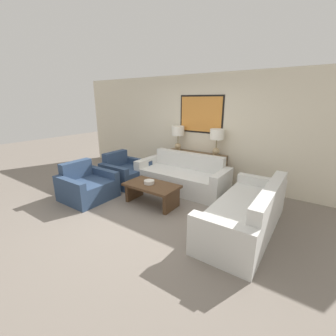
{
  "coord_description": "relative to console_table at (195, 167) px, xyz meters",
  "views": [
    {
      "loc": [
        2.59,
        -2.82,
        2.04
      ],
      "look_at": [
        -0.02,
        0.94,
        0.65
      ],
      "focal_mm": 24.0,
      "sensor_mm": 36.0,
      "label": 1
    }
  ],
  "objects": [
    {
      "name": "table_lamp_left",
      "position": [
        -0.54,
        0.0,
        0.83
      ],
      "size": [
        0.33,
        0.33,
        0.63
      ],
      "color": "tan",
      "rests_on": "console_table"
    },
    {
      "name": "couch_by_side",
      "position": [
        1.79,
        -1.59,
        -0.09
      ],
      "size": [
        0.88,
        2.17,
        0.83
      ],
      "color": "silver",
      "rests_on": "ground_plane"
    },
    {
      "name": "back_wall",
      "position": [
        0.0,
        0.26,
        0.95
      ],
      "size": [
        8.14,
        0.12,
        2.65
      ],
      "color": "beige",
      "rests_on": "ground_plane"
    },
    {
      "name": "table_lamp_right",
      "position": [
        0.54,
        0.0,
        0.83
      ],
      "size": [
        0.33,
        0.33,
        0.63
      ],
      "color": "tan",
      "rests_on": "console_table"
    },
    {
      "name": "decorative_bowl",
      "position": [
        -0.14,
        -1.7,
        0.08
      ],
      "size": [
        0.21,
        0.21,
        0.07
      ],
      "color": "beige",
      "rests_on": "coffee_table"
    },
    {
      "name": "armchair_near_back_wall",
      "position": [
        -1.4,
        -1.13,
        -0.12
      ],
      "size": [
        0.92,
        0.98,
        0.77
      ],
      "color": "navy",
      "rests_on": "ground_plane"
    },
    {
      "name": "couch_by_back_wall",
      "position": [
        0.0,
        -0.66,
        -0.09
      ],
      "size": [
        2.17,
        0.88,
        0.83
      ],
      "color": "silver",
      "rests_on": "ground_plane"
    },
    {
      "name": "coffee_table",
      "position": [
        -0.07,
        -1.7,
        -0.07
      ],
      "size": [
        1.09,
        0.61,
        0.42
      ],
      "color": "#4C331E",
      "rests_on": "ground_plane"
    },
    {
      "name": "ground_plane",
      "position": [
        0.0,
        -2.14,
        -0.38
      ],
      "size": [
        20.0,
        20.0,
        0.0
      ],
      "primitive_type": "plane",
      "color": "slate"
    },
    {
      "name": "armchair_near_camera",
      "position": [
        -1.4,
        -2.27,
        -0.12
      ],
      "size": [
        0.92,
        0.98,
        0.77
      ],
      "color": "navy",
      "rests_on": "ground_plane"
    },
    {
      "name": "console_table",
      "position": [
        0.0,
        0.0,
        0.0
      ],
      "size": [
        1.56,
        0.36,
        0.76
      ],
      "color": "brown",
      "rests_on": "ground_plane"
    }
  ]
}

